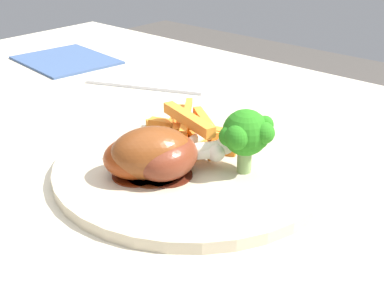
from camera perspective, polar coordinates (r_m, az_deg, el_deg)
name	(u,v)px	position (r m, az deg, el deg)	size (l,w,h in m)	color
dining_table	(186,214)	(0.67, -0.65, -7.73)	(1.25, 0.71, 0.73)	beige
dinner_plate	(192,166)	(0.55, 0.00, -2.46)	(0.29, 0.29, 0.01)	beige
broccoli_floret_front	(246,134)	(0.51, 6.00, 1.12)	(0.05, 0.05, 0.07)	#82A45E
carrot_fries_pile	(183,132)	(0.58, -0.99, 1.36)	(0.14, 0.15, 0.04)	orange
chicken_drumstick_near	(154,153)	(0.51, -4.17, -0.97)	(0.10, 0.13, 0.05)	#57230E
chicken_drumstick_far	(169,155)	(0.51, -2.55, -1.27)	(0.07, 0.13, 0.04)	#4F1C10
chicken_drumstick_extra	(142,157)	(0.51, -5.53, -1.49)	(0.10, 0.12, 0.04)	#5F1D09
fork	(143,87)	(0.80, -5.40, 6.32)	(0.19, 0.01, 0.01)	silver
napkin	(66,60)	(0.97, -13.71, 8.98)	(0.17, 0.14, 0.00)	#3D5684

